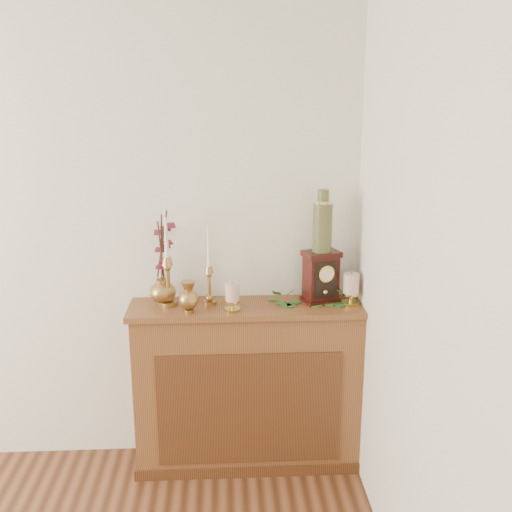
{
  "coord_description": "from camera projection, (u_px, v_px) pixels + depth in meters",
  "views": [
    {
      "loc": [
        1.28,
        -0.86,
        2.0
      ],
      "look_at": [
        1.44,
        2.05,
        1.21
      ],
      "focal_mm": 42.0,
      "sensor_mm": 36.0,
      "label": 1
    }
  ],
  "objects": [
    {
      "name": "candlestick_left",
      "position": [
        168.0,
        273.0,
        3.08
      ],
      "size": [
        0.09,
        0.09,
        0.54
      ],
      "rotation": [
        0.0,
        0.0,
        -0.03
      ],
      "color": "tan",
      "rests_on": "console_shelf"
    },
    {
      "name": "ceramic_vase",
      "position": [
        322.0,
        224.0,
        3.08
      ],
      "size": [
        0.1,
        0.1,
        0.32
      ],
      "rotation": [
        0.0,
        0.0,
        0.32
      ],
      "color": "#1B3626",
      "rests_on": "mantel_clock"
    },
    {
      "name": "pillar_candle_right",
      "position": [
        351.0,
        287.0,
        3.12
      ],
      "size": [
        0.09,
        0.09,
        0.18
      ],
      "rotation": [
        0.0,
        0.0,
        -0.24
      ],
      "color": "gold",
      "rests_on": "console_shelf"
    },
    {
      "name": "mantel_clock",
      "position": [
        321.0,
        277.0,
        3.15
      ],
      "size": [
        0.22,
        0.18,
        0.28
      ],
      "rotation": [
        0.0,
        0.0,
        0.32
      ],
      "color": "#370F0B",
      "rests_on": "console_shelf"
    },
    {
      "name": "ivy_garland",
      "position": [
        317.0,
        299.0,
        3.18
      ],
      "size": [
        0.44,
        0.19,
        0.08
      ],
      "rotation": [
        0.0,
        0.0,
        0.32
      ],
      "color": "#2B6325",
      "rests_on": "console_shelf"
    },
    {
      "name": "pillar_candle_left",
      "position": [
        232.0,
        296.0,
        3.03
      ],
      "size": [
        0.08,
        0.08,
        0.16
      ],
      "rotation": [
        0.0,
        0.0,
        -0.0
      ],
      "color": "gold",
      "rests_on": "console_shelf"
    },
    {
      "name": "bud_vase",
      "position": [
        189.0,
        297.0,
        3.0
      ],
      "size": [
        0.1,
        0.1,
        0.16
      ],
      "rotation": [
        0.0,
        0.0,
        -0.14
      ],
      "color": "tan",
      "rests_on": "console_shelf"
    },
    {
      "name": "console_shelf",
      "position": [
        248.0,
        390.0,
        3.26
      ],
      "size": [
        1.24,
        0.34,
        0.93
      ],
      "color": "brown",
      "rests_on": "ground"
    },
    {
      "name": "candlestick_center",
      "position": [
        209.0,
        279.0,
        3.11
      ],
      "size": [
        0.07,
        0.07,
        0.43
      ],
      "rotation": [
        0.0,
        0.0,
        -0.25
      ],
      "color": "tan",
      "rests_on": "console_shelf"
    },
    {
      "name": "ginger_jar",
      "position": [
        164.0,
        260.0,
        3.13
      ],
      "size": [
        0.2,
        0.22,
        0.51
      ],
      "rotation": [
        0.0,
        0.0,
        0.21
      ],
      "color": "tan",
      "rests_on": "console_shelf"
    }
  ]
}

